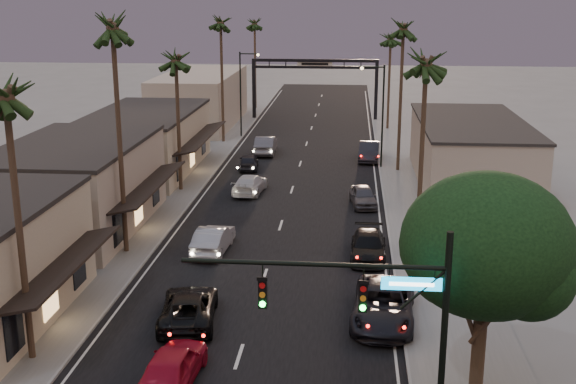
% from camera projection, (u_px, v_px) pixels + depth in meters
% --- Properties ---
extents(ground, '(200.00, 200.00, 0.00)m').
position_uv_depth(ground, '(295.00, 180.00, 59.30)').
color(ground, slate).
rests_on(ground, ground).
extents(road, '(14.00, 120.00, 0.02)m').
position_uv_depth(road, '(299.00, 166.00, 64.10)').
color(road, black).
rests_on(road, ground).
extents(sidewalk_left, '(5.00, 92.00, 0.12)m').
position_uv_depth(sidewalk_left, '(209.00, 148.00, 71.62)').
color(sidewalk_left, slate).
rests_on(sidewalk_left, ground).
extents(sidewalk_right, '(5.00, 92.00, 0.12)m').
position_uv_depth(sidewalk_right, '(402.00, 151.00, 70.00)').
color(sidewalk_right, slate).
rests_on(sidewalk_right, ground).
extents(storefront_mid, '(8.00, 14.00, 5.50)m').
position_uv_depth(storefront_mid, '(76.00, 189.00, 46.23)').
color(storefront_mid, tan).
rests_on(storefront_mid, ground).
extents(storefront_far, '(8.00, 16.00, 5.00)m').
position_uv_depth(storefront_far, '(146.00, 143.00, 61.67)').
color(storefront_far, '#B5A98A').
rests_on(storefront_far, ground).
extents(storefront_dist, '(8.00, 20.00, 6.00)m').
position_uv_depth(storefront_dist, '(200.00, 99.00, 83.62)').
color(storefront_dist, tan).
rests_on(storefront_dist, ground).
extents(building_right, '(8.00, 18.00, 5.00)m').
position_uv_depth(building_right, '(470.00, 154.00, 57.45)').
color(building_right, tan).
rests_on(building_right, ground).
extents(traffic_signal, '(8.51, 0.22, 7.80)m').
position_uv_depth(traffic_signal, '(384.00, 311.00, 22.90)').
color(traffic_signal, black).
rests_on(traffic_signal, ground).
extents(corner_tree, '(6.20, 6.20, 8.80)m').
position_uv_depth(corner_tree, '(488.00, 251.00, 25.65)').
color(corner_tree, '#38281C').
rests_on(corner_tree, ground).
extents(arch, '(15.20, 0.40, 7.27)m').
position_uv_depth(arch, '(315.00, 74.00, 86.64)').
color(arch, black).
rests_on(arch, ground).
extents(streetlight_right, '(2.13, 0.30, 9.00)m').
position_uv_depth(streetlight_right, '(380.00, 108.00, 62.10)').
color(streetlight_right, black).
rests_on(streetlight_right, ground).
extents(streetlight_left, '(2.13, 0.30, 9.00)m').
position_uv_depth(streetlight_left, '(243.00, 87.00, 75.76)').
color(streetlight_left, black).
rests_on(streetlight_left, ground).
extents(palm_la, '(3.20, 3.20, 13.20)m').
position_uv_depth(palm_la, '(4.00, 86.00, 27.23)').
color(palm_la, '#38281C').
rests_on(palm_la, ground).
extents(palm_lb, '(3.20, 3.20, 15.20)m').
position_uv_depth(palm_lb, '(112.00, 21.00, 39.19)').
color(palm_lb, '#38281C').
rests_on(palm_lb, ground).
extents(palm_lc, '(3.20, 3.20, 12.20)m').
position_uv_depth(palm_lc, '(176.00, 54.00, 53.41)').
color(palm_lc, '#38281C').
rests_on(palm_lc, ground).
extents(palm_ld, '(3.20, 3.20, 14.20)m').
position_uv_depth(palm_ld, '(221.00, 19.00, 71.14)').
color(palm_ld, '#38281C').
rests_on(palm_ld, ground).
extents(palm_ra, '(3.20, 3.20, 13.20)m').
position_uv_depth(palm_ra, '(427.00, 56.00, 40.17)').
color(palm_ra, '#38281C').
rests_on(palm_ra, ground).
extents(palm_rb, '(3.20, 3.20, 14.20)m').
position_uv_depth(palm_rb, '(404.00, 24.00, 59.12)').
color(palm_rb, '#38281C').
rests_on(palm_rb, ground).
extents(palm_rc, '(3.20, 3.20, 12.20)m').
position_uv_depth(palm_rc, '(391.00, 35.00, 78.84)').
color(palm_rc, '#38281C').
rests_on(palm_rc, ground).
extents(palm_far, '(3.20, 3.20, 13.20)m').
position_uv_depth(palm_far, '(255.00, 21.00, 93.46)').
color(palm_far, '#38281C').
rests_on(palm_far, ground).
extents(oncoming_red, '(2.16, 4.77, 1.59)m').
position_uv_depth(oncoming_red, '(173.00, 365.00, 28.19)').
color(oncoming_red, maroon).
rests_on(oncoming_red, ground).
extents(oncoming_pickup, '(3.10, 5.62, 1.49)m').
position_uv_depth(oncoming_pickup, '(189.00, 307.00, 33.54)').
color(oncoming_pickup, black).
rests_on(oncoming_pickup, ground).
extents(oncoming_silver, '(1.93, 4.88, 1.58)m').
position_uv_depth(oncoming_silver, '(213.00, 239.00, 42.68)').
color(oncoming_silver, '#949599').
rests_on(oncoming_silver, ground).
extents(oncoming_white, '(2.52, 5.13, 1.44)m').
position_uv_depth(oncoming_white, '(250.00, 184.00, 55.35)').
color(oncoming_white, '#BEBEBE').
rests_on(oncoming_white, ground).
extents(oncoming_dgrey, '(1.98, 4.14, 1.37)m').
position_uv_depth(oncoming_dgrey, '(249.00, 162.00, 62.81)').
color(oncoming_dgrey, black).
rests_on(oncoming_dgrey, ground).
extents(oncoming_grey_far, '(1.97, 5.25, 1.71)m').
position_uv_depth(oncoming_grey_far, '(266.00, 145.00, 68.91)').
color(oncoming_grey_far, '#504F55').
rests_on(oncoming_grey_far, ground).
extents(curbside_near, '(3.30, 6.32, 1.70)m').
position_uv_depth(curbside_near, '(384.00, 305.00, 33.55)').
color(curbside_near, black).
rests_on(curbside_near, ground).
extents(curbside_black, '(2.14, 5.01, 1.44)m').
position_uv_depth(curbside_black, '(368.00, 246.00, 41.72)').
color(curbside_black, black).
rests_on(curbside_black, ground).
extents(curbside_grey, '(2.24, 4.41, 1.44)m').
position_uv_depth(curbside_grey, '(363.00, 196.00, 52.03)').
color(curbside_grey, '#444348').
rests_on(curbside_grey, ground).
extents(curbside_far, '(2.07, 5.14, 1.66)m').
position_uv_depth(curbside_far, '(369.00, 151.00, 66.20)').
color(curbside_far, black).
rests_on(curbside_far, ground).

